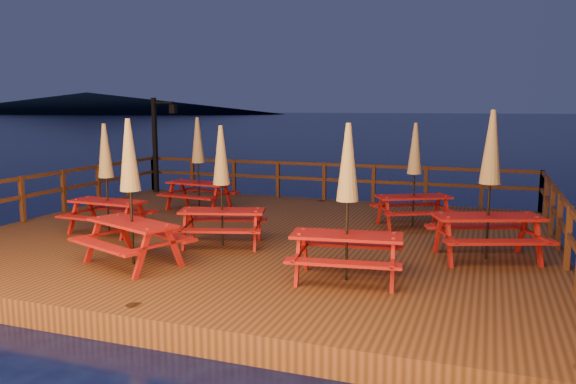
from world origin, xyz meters
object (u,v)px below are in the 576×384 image
(lamp_post, at_px, (159,136))
(picnic_table_2, at_px, (414,173))
(picnic_table_0, at_px, (131,190))
(picnic_table_1, at_px, (198,162))

(lamp_post, distance_m, picnic_table_2, 8.76)
(picnic_table_0, xyz_separation_m, picnic_table_1, (-1.48, 5.06, -0.04))
(picnic_table_0, height_order, picnic_table_1, picnic_table_0)
(lamp_post, height_order, picnic_table_0, lamp_post)
(lamp_post, relative_size, picnic_table_0, 1.19)
(picnic_table_0, relative_size, picnic_table_1, 1.03)
(picnic_table_1, bearing_deg, picnic_table_0, -67.14)
(lamp_post, xyz_separation_m, picnic_table_0, (4.17, -7.42, -0.48))
(picnic_table_1, height_order, picnic_table_2, picnic_table_1)
(lamp_post, xyz_separation_m, picnic_table_2, (8.35, -2.60, -0.57))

